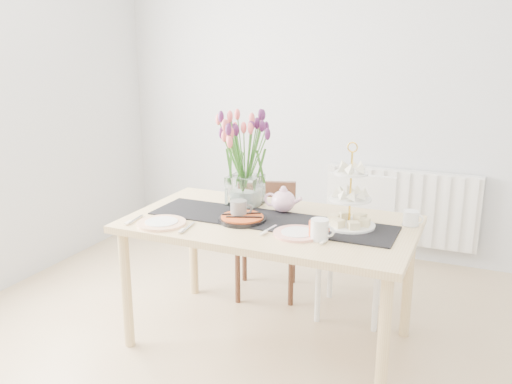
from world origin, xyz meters
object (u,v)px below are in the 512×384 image
at_px(mug_grey, 239,210).
at_px(mug_white, 320,230).
at_px(teapot, 283,201).
at_px(tulip_vase, 245,145).
at_px(plate_right, 297,234).
at_px(radiator, 400,207).
at_px(cake_stand, 350,206).
at_px(plate_left, 162,223).
at_px(cream_jug, 411,218).
at_px(dining_table, 270,234).
at_px(tart_tin, 242,219).
at_px(chair_white, 356,235).
at_px(chair_brown, 268,230).
at_px(mug_orange, 316,230).

height_order(mug_grey, mug_white, same).
bearing_deg(mug_grey, teapot, 8.63).
height_order(tulip_vase, plate_right, tulip_vase).
distance_m(radiator, cake_stand, 1.57).
bearing_deg(mug_white, teapot, 142.49).
xyz_separation_m(mug_grey, plate_left, (-0.35, -0.25, -0.05)).
height_order(cream_jug, plate_left, cream_jug).
distance_m(dining_table, tart_tin, 0.18).
height_order(tulip_vase, cake_stand, tulip_vase).
height_order(cake_stand, teapot, cake_stand).
relative_size(dining_table, mug_white, 14.70).
relative_size(tulip_vase, mug_grey, 6.27).
relative_size(dining_table, tart_tin, 6.01).
distance_m(radiator, cream_jug, 1.42).
height_order(chair_white, tulip_vase, tulip_vase).
height_order(radiator, chair_brown, chair_brown).
bearing_deg(cream_jug, plate_right, -128.04).
bearing_deg(radiator, cake_stand, -92.01).
xyz_separation_m(mug_orange, plate_right, (-0.10, 0.01, -0.04)).
bearing_deg(dining_table, mug_white, -27.74).
xyz_separation_m(cake_stand, mug_white, (-0.09, -0.25, -0.06)).
bearing_deg(radiator, tulip_vase, -118.45).
xyz_separation_m(dining_table, plate_left, (-0.53, -0.29, 0.08)).
distance_m(mug_white, mug_orange, 0.03).
distance_m(teapot, tart_tin, 0.29).
distance_m(chair_brown, mug_grey, 0.80).
relative_size(cream_jug, mug_white, 0.77).
xyz_separation_m(dining_table, mug_white, (0.34, -0.18, 0.13)).
bearing_deg(mug_orange, tulip_vase, 121.46).
distance_m(chair_brown, chair_white, 0.65).
distance_m(chair_white, mug_orange, 0.82).
distance_m(chair_brown, mug_orange, 1.08).
bearing_deg(chair_white, teapot, -131.33).
height_order(chair_brown, plate_right, chair_brown).
xyz_separation_m(chair_white, teapot, (-0.34, -0.44, 0.30)).
bearing_deg(dining_table, plate_right, -35.59).
height_order(cake_stand, cream_jug, cake_stand).
xyz_separation_m(radiator, tart_tin, (-0.62, -1.66, 0.32)).
xyz_separation_m(chair_white, mug_grey, (-0.53, -0.65, 0.29)).
bearing_deg(mug_grey, dining_table, -25.78).
xyz_separation_m(tulip_vase, mug_orange, (0.57, -0.38, -0.33)).
bearing_deg(tart_tin, plate_right, -13.00).
xyz_separation_m(tulip_vase, cake_stand, (0.69, -0.15, -0.26)).
xyz_separation_m(chair_white, tulip_vase, (-0.61, -0.39, 0.61)).
distance_m(cream_jug, plate_right, 0.65).
height_order(cake_stand, plate_left, cake_stand).
distance_m(radiator, teapot, 1.54).
distance_m(dining_table, cake_stand, 0.48).
xyz_separation_m(radiator, plate_right, (-0.27, -1.74, 0.31)).
bearing_deg(plate_left, mug_white, 7.50).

